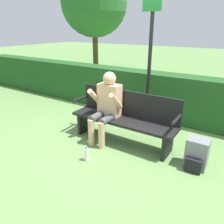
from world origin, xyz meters
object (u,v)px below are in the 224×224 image
Objects in this scene: park_bench at (124,117)px; water_bottle at (86,154)px; person_seated at (107,104)px; signpost at (150,57)px; tree at (94,3)px; backpack at (196,154)px.

park_bench is 8.34× the size of water_bottle.
park_bench is at bearing 21.73° from person_seated.
person_seated is at bearing -111.58° from signpost.
tree is (-4.45, 5.65, 2.23)m from person_seated.
person_seated is 5.38× the size of water_bottle.
person_seated is 0.97m from water_bottle.
park_bench is 0.44× the size of tree.
park_bench is at bearing 79.44° from water_bottle.
person_seated is 1.24m from signpost.
signpost is 6.91m from tree.
water_bottle is (0.13, -0.77, -0.58)m from person_seated.
backpack is (1.30, -0.14, -0.25)m from park_bench.
signpost is (0.07, 0.80, 0.96)m from park_bench.
person_seated is 2.73× the size of backpack.
park_bench reaches higher than water_bottle.
backpack is 0.18× the size of signpost.
signpost is at bearing 85.06° from park_bench.
park_bench is at bearing 173.79° from backpack.
tree is at bearing 125.54° from water_bottle.
tree is at bearing 135.54° from signpost.
signpost reaches higher than park_bench.
person_seated is 0.49× the size of signpost.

